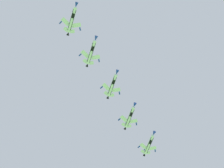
{
  "coord_description": "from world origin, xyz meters",
  "views": [
    {
      "loc": [
        2.76,
        -2.83,
        1.49
      ],
      "look_at": [
        -8.3,
        57.55,
        147.71
      ],
      "focal_mm": 51.12,
      "sensor_mm": 36.0,
      "label": 1
    }
  ],
  "objects_px": {
    "fighter_jet_left_outer": "(130,117)",
    "fighter_jet_right_outer": "(149,144)",
    "fighter_jet_lead": "(72,19)",
    "fighter_jet_right_wing": "(112,85)",
    "fighter_jet_left_wing": "(92,52)"
  },
  "relations": [
    {
      "from": "fighter_jet_right_wing",
      "to": "fighter_jet_left_outer",
      "type": "xyz_separation_m",
      "value": [
        5.69,
        18.6,
        -1.07
      ]
    },
    {
      "from": "fighter_jet_right_outer",
      "to": "fighter_jet_left_wing",
      "type": "bearing_deg",
      "value": 41.53
    },
    {
      "from": "fighter_jet_right_wing",
      "to": "fighter_jet_right_outer",
      "type": "distance_m",
      "value": 39.25
    },
    {
      "from": "fighter_jet_right_wing",
      "to": "fighter_jet_left_wing",
      "type": "bearing_deg",
      "value": 40.91
    },
    {
      "from": "fighter_jet_right_outer",
      "to": "fighter_jet_lead",
      "type": "bearing_deg",
      "value": 41.76
    },
    {
      "from": "fighter_jet_lead",
      "to": "fighter_jet_left_outer",
      "type": "xyz_separation_m",
      "value": [
        18.21,
        53.5,
        -2.7
      ]
    },
    {
      "from": "fighter_jet_left_wing",
      "to": "fighter_jet_right_wing",
      "type": "relative_size",
      "value": 1.0
    },
    {
      "from": "fighter_jet_right_wing",
      "to": "fighter_jet_right_outer",
      "type": "bearing_deg",
      "value": -138.17
    },
    {
      "from": "fighter_jet_left_outer",
      "to": "fighter_jet_right_outer",
      "type": "xyz_separation_m",
      "value": [
        7.46,
        18.36,
        0.2
      ]
    },
    {
      "from": "fighter_jet_left_wing",
      "to": "fighter_jet_right_outer",
      "type": "xyz_separation_m",
      "value": [
        19.99,
        55.22,
        -1.73
      ]
    },
    {
      "from": "fighter_jet_left_wing",
      "to": "fighter_jet_left_outer",
      "type": "relative_size",
      "value": 1.0
    },
    {
      "from": "fighter_jet_lead",
      "to": "fighter_jet_right_wing",
      "type": "distance_m",
      "value": 37.11
    },
    {
      "from": "fighter_jet_left_outer",
      "to": "fighter_jet_right_outer",
      "type": "bearing_deg",
      "value": -140.69
    },
    {
      "from": "fighter_jet_lead",
      "to": "fighter_jet_right_wing",
      "type": "xyz_separation_m",
      "value": [
        12.52,
        34.9,
        -1.62
      ]
    },
    {
      "from": "fighter_jet_lead",
      "to": "fighter_jet_left_outer",
      "type": "height_order",
      "value": "fighter_jet_lead"
    }
  ]
}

